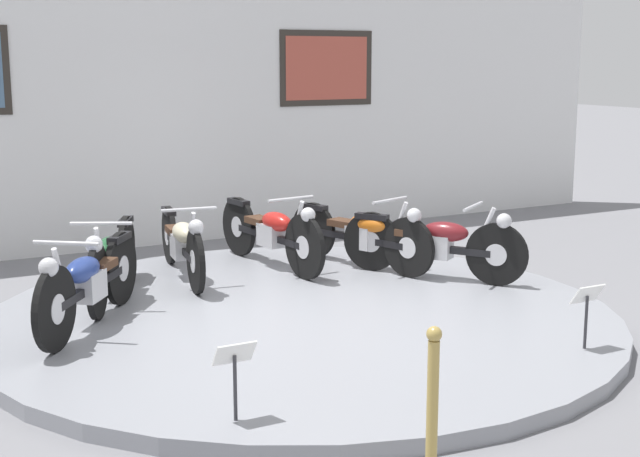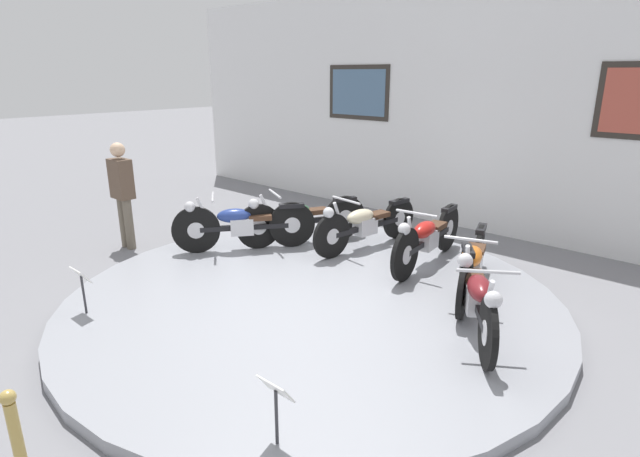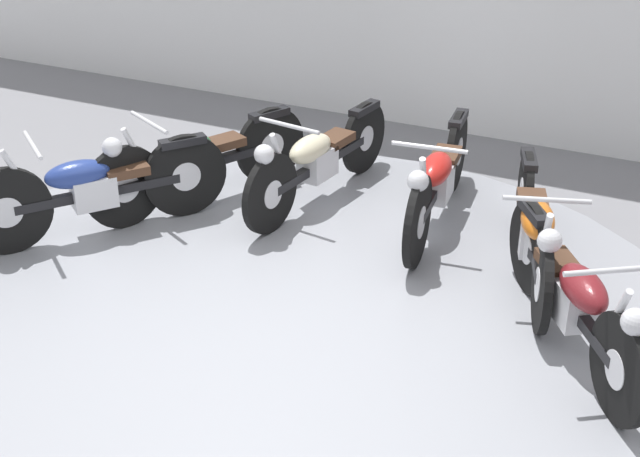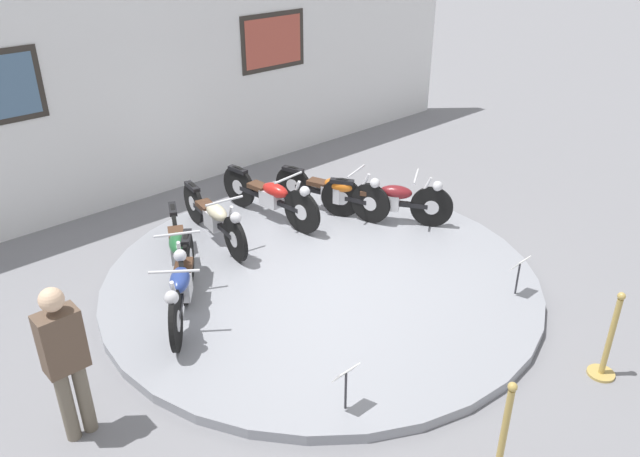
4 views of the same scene
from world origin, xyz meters
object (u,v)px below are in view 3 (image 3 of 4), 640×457
(motorcycle_blue, at_px, (93,186))
(motorcycle_cream, at_px, (317,158))
(motorcycle_orange, at_px, (535,228))
(motorcycle_maroon, at_px, (574,296))
(motorcycle_red, at_px, (438,178))
(motorcycle_green, at_px, (196,159))

(motorcycle_blue, relative_size, motorcycle_cream, 0.83)
(motorcycle_orange, relative_size, motorcycle_maroon, 1.13)
(motorcycle_blue, distance_m, motorcycle_maroon, 3.52)
(motorcycle_blue, height_order, motorcycle_red, same)
(motorcycle_blue, distance_m, motorcycle_orange, 3.20)
(motorcycle_green, height_order, motorcycle_maroon, motorcycle_green)
(motorcycle_cream, bearing_deg, motorcycle_green, -151.74)
(motorcycle_maroon, bearing_deg, motorcycle_orange, 118.38)
(motorcycle_cream, distance_m, motorcycle_red, 1.01)
(motorcycle_red, bearing_deg, motorcycle_maroon, -44.34)
(motorcycle_cream, height_order, motorcycle_orange, motorcycle_cream)
(motorcycle_orange, xyz_separation_m, motorcycle_maroon, (0.41, -0.77, 0.00))
(motorcycle_blue, height_order, motorcycle_maroon, motorcycle_blue)
(motorcycle_red, relative_size, motorcycle_orange, 1.06)
(motorcycle_maroon, bearing_deg, motorcycle_blue, 179.94)
(motorcycle_orange, bearing_deg, motorcycle_red, 151.30)
(motorcycle_blue, height_order, motorcycle_orange, motorcycle_blue)
(motorcycle_red, bearing_deg, motorcycle_cream, -179.87)
(motorcycle_green, relative_size, motorcycle_orange, 0.96)
(motorcycle_blue, distance_m, motorcycle_cream, 1.75)
(motorcycle_green, bearing_deg, motorcycle_cream, 28.26)
(motorcycle_maroon, bearing_deg, motorcycle_cream, 151.54)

